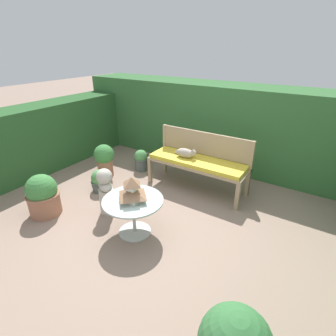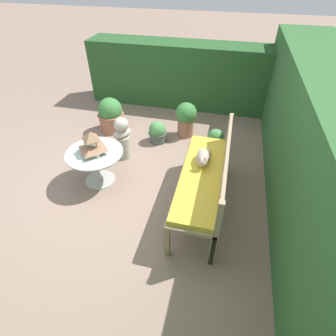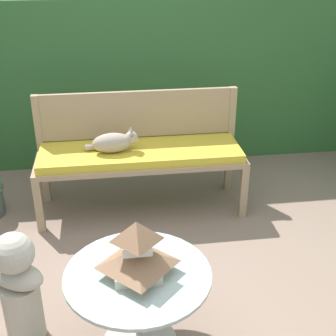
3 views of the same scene
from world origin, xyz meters
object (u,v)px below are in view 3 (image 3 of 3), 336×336
Objects in this scene: cat at (114,142)px; garden_bust at (19,287)px; patio_table at (139,289)px; garden_bench at (141,157)px; pagoda_birdhouse at (137,252)px.

cat is 1.47m from garden_bust.
garden_bust reaches higher than patio_table.
garden_bench is 0.26m from cat.
patio_table is 0.67m from garden_bust.
cat is 0.59× the size of garden_bust.
pagoda_birdhouse is at bearing 18.06° from garden_bust.
patio_table is at bearing -95.29° from garden_bench.
pagoda_birdhouse is at bearing -95.29° from garden_bench.
patio_table is at bearing -90.95° from cat.
garden_bench is at bearing 84.71° from patio_table.
pagoda_birdhouse is (-0.14, -1.50, 0.17)m from garden_bench.
cat is at bearing 97.39° from garden_bust.
pagoda_birdhouse is at bearing -90.00° from patio_table.
cat is at bearing 92.71° from patio_table.
cat is at bearing 92.71° from pagoda_birdhouse.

